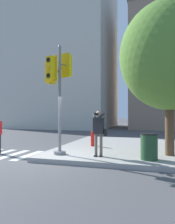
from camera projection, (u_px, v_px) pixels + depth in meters
The scene contains 8 objects.
ground_plane at pixel (46, 161), 8.44m from camera, with size 160.00×160.00×0.00m, color #4C4C4F.
sidewalk_corner at pixel (143, 148), 10.79m from camera, with size 8.00×8.00×0.18m.
traffic_signal_pole at pixel (57, 81), 8.86m from camera, with size 0.97×1.30×4.41m.
person_photographer at pixel (99, 129), 8.38m from camera, with size 0.58×0.54×1.74m.
street_tree at pixel (169, 56), 8.59m from camera, with size 3.91×3.91×6.07m.
fire_hydrant at pixel (93, 139), 10.98m from camera, with size 0.19×0.25×0.76m.
trash_bin at pixel (149, 147), 7.73m from camera, with size 0.62×0.62×0.93m.
building_left at pixel (66, 47), 30.15m from camera, with size 12.80×11.76×22.10m.
Camera 1 is at (3.98, -7.63, 1.82)m, focal length 35.00 mm.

